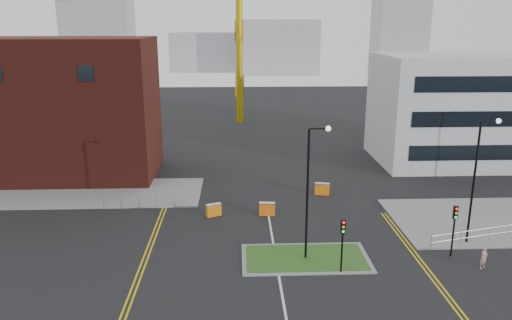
{
  "coord_description": "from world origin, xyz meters",
  "views": [
    {
      "loc": [
        -2.59,
        -22.56,
        15.53
      ],
      "look_at": [
        -1.07,
        15.14,
        5.0
      ],
      "focal_mm": 35.0,
      "sensor_mm": 36.0,
      "label": 1
    }
  ],
  "objects": [
    {
      "name": "traffic_light_island",
      "position": [
        4.0,
        5.98,
        2.57
      ],
      "size": [
        0.28,
        0.33,
        3.65
      ],
      "color": "black",
      "rests_on": "ground"
    },
    {
      "name": "yellow_left_b",
      "position": [
        -8.7,
        10.0,
        0.01
      ],
      "size": [
        0.12,
        24.0,
        0.01
      ],
      "primitive_type": "cube",
      "color": "gold",
      "rests_on": "ground"
    },
    {
      "name": "grass_island",
      "position": [
        2.0,
        8.0,
        0.06
      ],
      "size": [
        8.0,
        4.0,
        0.12
      ],
      "primitive_type": "cube",
      "color": "#264918",
      "rests_on": "ground"
    },
    {
      "name": "barrier_left",
      "position": [
        -4.53,
        16.0,
        0.57
      ],
      "size": [
        1.3,
        0.89,
        1.04
      ],
      "color": "orange",
      "rests_on": "ground"
    },
    {
      "name": "railing_left",
      "position": [
        -11.0,
        18.0,
        0.74
      ],
      "size": [
        6.05,
        0.05,
        1.1
      ],
      "color": "gray",
      "rests_on": "ground"
    },
    {
      "name": "yellow_left_a",
      "position": [
        -9.0,
        10.0,
        0.01
      ],
      "size": [
        0.12,
        24.0,
        0.01
      ],
      "primitive_type": "cube",
      "color": "gold",
      "rests_on": "ground"
    },
    {
      "name": "yellow_right_b",
      "position": [
        9.8,
        6.0,
        0.01
      ],
      "size": [
        0.12,
        20.0,
        0.01
      ],
      "primitive_type": "cube",
      "color": "gold",
      "rests_on": "ground"
    },
    {
      "name": "pavement_left",
      "position": [
        -20.0,
        22.0,
        0.06
      ],
      "size": [
        28.0,
        8.0,
        0.12
      ],
      "primitive_type": "cube",
      "color": "slate",
      "rests_on": "ground"
    },
    {
      "name": "streetlamp_island",
      "position": [
        2.22,
        8.0,
        5.41
      ],
      "size": [
        1.46,
        0.36,
        9.18
      ],
      "color": "black",
      "rests_on": "ground"
    },
    {
      "name": "yellow_right_a",
      "position": [
        9.5,
        6.0,
        0.01
      ],
      "size": [
        0.12,
        20.0,
        0.01
      ],
      "primitive_type": "cube",
      "color": "gold",
      "rests_on": "ground"
    },
    {
      "name": "skyline_a",
      "position": [
        -40.0,
        120.0,
        11.0
      ],
      "size": [
        18.0,
        12.0,
        22.0
      ],
      "primitive_type": "cube",
      "color": "gray",
      "rests_on": "ground"
    },
    {
      "name": "office_block",
      "position": [
        26.01,
        31.97,
        6.0
      ],
      "size": [
        25.0,
        12.2,
        12.0
      ],
      "color": "#BBBEC0",
      "rests_on": "ground"
    },
    {
      "name": "centre_line",
      "position": [
        0.0,
        2.0,
        0.01
      ],
      "size": [
        0.15,
        30.0,
        0.01
      ],
      "primitive_type": "cube",
      "color": "silver",
      "rests_on": "ground"
    },
    {
      "name": "skyline_b",
      "position": [
        10.0,
        130.0,
        8.0
      ],
      "size": [
        24.0,
        12.0,
        16.0
      ],
      "primitive_type": "cube",
      "color": "gray",
      "rests_on": "ground"
    },
    {
      "name": "barrier_right",
      "position": [
        5.3,
        20.87,
        0.6
      ],
      "size": [
        1.39,
        0.78,
        1.11
      ],
      "color": "orange",
      "rests_on": "ground"
    },
    {
      "name": "barrier_mid",
      "position": [
        -0.11,
        16.0,
        0.59
      ],
      "size": [
        1.34,
        0.58,
        1.09
      ],
      "color": "orange",
      "rests_on": "ground"
    },
    {
      "name": "brick_building",
      "position": [
        -22.97,
        28.0,
        6.85
      ],
      "size": [
        24.2,
        10.07,
        14.24
      ],
      "color": "#4D1813",
      "rests_on": "ground"
    },
    {
      "name": "skyline_d",
      "position": [
        -8.0,
        140.0,
        6.0
      ],
      "size": [
        30.0,
        12.0,
        12.0
      ],
      "primitive_type": "cube",
      "color": "gray",
      "rests_on": "ground"
    },
    {
      "name": "island_kerb",
      "position": [
        2.0,
        8.0,
        0.04
      ],
      "size": [
        8.6,
        4.6,
        0.08
      ],
      "primitive_type": "cube",
      "color": "slate",
      "rests_on": "ground"
    },
    {
      "name": "skyline_c",
      "position": [
        45.0,
        125.0,
        14.0
      ],
      "size": [
        14.0,
        12.0,
        28.0
      ],
      "primitive_type": "cube",
      "color": "gray",
      "rests_on": "ground"
    },
    {
      "name": "streetlamp_right_near",
      "position": [
        14.22,
        10.0,
        5.41
      ],
      "size": [
        1.46,
        0.36,
        9.18
      ],
      "color": "black",
      "rests_on": "ground"
    },
    {
      "name": "pedestrian",
      "position": [
        13.35,
        6.21,
        0.76
      ],
      "size": [
        0.66,
        0.58,
        1.53
      ],
      "primitive_type": "imported",
      "rotation": [
        0.0,
        0.0,
        0.48
      ],
      "color": "tan",
      "rests_on": "ground"
    },
    {
      "name": "traffic_light_right",
      "position": [
        12.0,
        7.98,
        2.57
      ],
      "size": [
        0.28,
        0.33,
        3.65
      ],
      "color": "black",
      "rests_on": "ground"
    }
  ]
}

